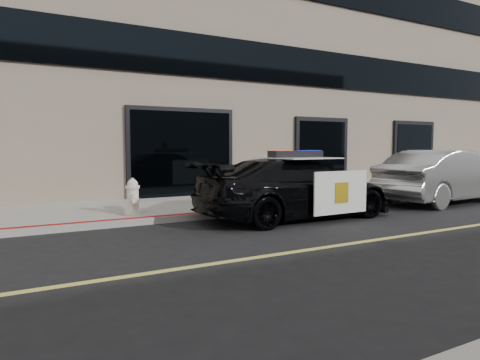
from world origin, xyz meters
TOP-DOWN VIEW (x-y plane):
  - ground at (0.00, 0.00)m, footprint 120.00×120.00m
  - sidewalk_n at (0.00, 5.25)m, footprint 60.00×3.50m
  - building_n at (0.00, 10.50)m, footprint 60.00×7.00m
  - police_car at (0.14, 2.61)m, footprint 2.33×4.95m
  - silver_sedan at (5.64, 2.64)m, footprint 2.43×5.07m
  - fire_hydrant at (-3.28, 4.15)m, footprint 0.37×0.52m

SIDE VIEW (x-z plane):
  - ground at x=0.00m, z-range 0.00..0.00m
  - sidewalk_n at x=0.00m, z-range 0.00..0.15m
  - fire_hydrant at x=-3.28m, z-range 0.12..0.95m
  - police_car at x=0.14m, z-range -0.08..1.52m
  - silver_sedan at x=5.64m, z-range 0.00..1.58m
  - building_n at x=0.00m, z-range 0.00..12.00m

